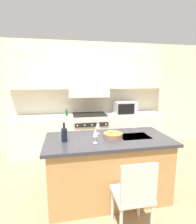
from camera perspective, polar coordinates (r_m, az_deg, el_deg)
ground_plane at (r=3.11m, az=2.19°, el=-24.22°), size 10.00×10.00×0.00m
back_cabinetry at (r=4.45m, az=-3.34°, el=8.38°), size 10.00×0.46×2.70m
back_counter at (r=4.40m, az=-2.75°, el=-6.81°), size 3.73×0.62×0.92m
range_stove at (r=4.38m, az=-2.71°, el=-6.73°), size 0.84×0.70×0.94m
microwave at (r=4.48m, az=8.86°, el=1.41°), size 0.53×0.43×0.31m
kitchen_island at (r=2.77m, az=3.28°, el=-17.48°), size 1.82×0.90×0.93m
island_chair at (r=2.17m, az=11.78°, el=-24.59°), size 0.42×0.40×0.93m
wine_bottle at (r=2.45m, az=-10.96°, el=-7.23°), size 0.08×0.08×0.27m
wine_glass_near at (r=2.35m, az=-0.90°, el=-6.78°), size 0.07×0.07×0.21m
wine_glass_far at (r=2.74m, az=-0.08°, el=-4.23°), size 0.07×0.07×0.21m
fruit_bowl at (r=2.60m, az=4.87°, el=-7.42°), size 0.28×0.28×0.10m
oil_bottle_on_counter at (r=4.22m, az=-10.23°, el=-0.40°), size 0.06×0.06×0.17m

